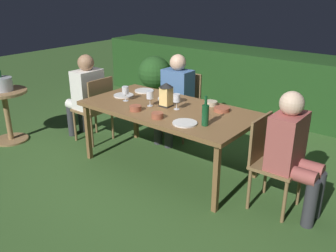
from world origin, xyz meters
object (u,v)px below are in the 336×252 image
at_px(lantern_centerpiece, 166,93).
at_px(green_bottle_on_table, 205,114).
at_px(plate_a, 144,91).
at_px(bowl_bread, 157,115).
at_px(wine_glass_b, 177,99).
at_px(bowl_salad, 211,103).
at_px(chair_head_far, 270,159).
at_px(plate_b, 123,95).
at_px(person_in_blue, 175,94).
at_px(chair_head_near, 96,107).
at_px(person_in_rust, 293,149).
at_px(plate_d, 185,123).
at_px(wine_glass_a, 125,91).
at_px(potted_plant_by_hedge, 155,75).
at_px(bowl_dip, 136,108).
at_px(chair_side_right_a, 183,102).
at_px(ice_bucket, 2,83).
at_px(person_in_cream, 85,93).
at_px(wine_glass_c, 150,96).
at_px(dining_table, 168,112).
at_px(bowl_olives, 222,109).
at_px(side_table, 6,108).
at_px(plate_c, 168,99).

relative_size(lantern_centerpiece, green_bottle_on_table, 0.91).
xyz_separation_m(plate_a, bowl_bread, (0.75, -0.63, 0.02)).
xyz_separation_m(green_bottle_on_table, wine_glass_b, (-0.50, 0.20, 0.01)).
bearing_deg(green_bottle_on_table, bowl_salad, 117.38).
height_order(chair_head_far, plate_b, chair_head_far).
bearing_deg(person_in_blue, chair_head_near, -138.85).
xyz_separation_m(person_in_rust, lantern_centerpiece, (-1.44, 0.02, 0.24)).
distance_m(plate_d, bowl_salad, 0.64).
height_order(wine_glass_a, potted_plant_by_hedge, wine_glass_a).
bearing_deg(bowl_salad, bowl_dip, -129.01).
relative_size(chair_side_right_a, ice_bucket, 2.53).
bearing_deg(person_in_cream, wine_glass_a, -7.82).
bearing_deg(wine_glass_c, bowl_dip, -94.21).
height_order(wine_glass_a, plate_d, wine_glass_a).
bearing_deg(person_in_cream, bowl_dip, -14.01).
height_order(bowl_salad, ice_bucket, ice_bucket).
relative_size(dining_table, person_in_blue, 1.66).
bearing_deg(bowl_olives, plate_d, -98.95).
bearing_deg(wine_glass_a, chair_head_far, 3.98).
bearing_deg(dining_table, plate_a, 154.15).
relative_size(chair_head_near, bowl_dip, 6.93).
xyz_separation_m(wine_glass_a, side_table, (-1.61, -0.61, -0.38)).
bearing_deg(ice_bucket, bowl_dip, 12.45).
height_order(chair_head_near, potted_plant_by_hedge, chair_head_near).
bearing_deg(bowl_bread, bowl_salad, 73.86).
relative_size(person_in_cream, wine_glass_a, 6.80).
bearing_deg(lantern_centerpiece, wine_glass_b, -4.64).
distance_m(dining_table, bowl_bread, 0.36).
xyz_separation_m(bowl_salad, ice_bucket, (-2.46, -1.08, 0.04)).
distance_m(lantern_centerpiece, plate_d, 0.58).
bearing_deg(potted_plant_by_hedge, chair_head_near, -74.41).
bearing_deg(bowl_bread, wine_glass_c, 141.99).
height_order(chair_head_far, chair_side_right_a, same).
relative_size(lantern_centerpiece, bowl_bread, 2.19).
xyz_separation_m(green_bottle_on_table, ice_bucket, (-2.75, -0.53, -0.04)).
relative_size(chair_side_right_a, potted_plant_by_hedge, 1.05).
bearing_deg(plate_a, plate_c, -10.08).
xyz_separation_m(lantern_centerpiece, ice_bucket, (-2.10, -0.75, -0.08)).
relative_size(bowl_olives, bowl_salad, 1.14).
xyz_separation_m(chair_head_near, bowl_dip, (1.00, -0.30, 0.27)).
height_order(person_in_blue, bowl_salad, person_in_blue).
relative_size(wine_glass_b, plate_b, 0.71).
bearing_deg(person_in_cream, bowl_olives, 7.54).
height_order(person_in_rust, wine_glass_c, person_in_rust).
bearing_deg(wine_glass_a, wine_glass_b, 11.18).
bearing_deg(wine_glass_a, plate_b, 143.29).
bearing_deg(plate_d, bowl_bread, -171.93).
bearing_deg(chair_head_far, chair_head_near, 180.00).
height_order(ice_bucket, potted_plant_by_hedge, ice_bucket).
xyz_separation_m(person_in_cream, green_bottle_on_table, (2.01, -0.20, 0.20)).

